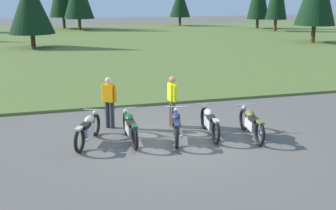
% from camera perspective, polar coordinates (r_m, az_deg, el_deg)
% --- Properties ---
extents(ground_plane, '(140.00, 140.00, 0.00)m').
position_cam_1_polar(ground_plane, '(12.29, 0.75, -4.76)').
color(ground_plane, '#605B54').
extents(grass_moorland, '(80.00, 44.00, 0.10)m').
position_cam_1_polar(grass_moorland, '(37.37, -10.51, 8.47)').
color(grass_moorland, '#5B7033').
rests_on(grass_moorland, ground).
extents(motorcycle_cream, '(1.00, 1.96, 0.88)m').
position_cam_1_polar(motorcycle_cream, '(12.00, -11.07, -3.33)').
color(motorcycle_cream, black).
rests_on(motorcycle_cream, ground).
extents(motorcycle_british_green, '(0.62, 2.10, 0.88)m').
position_cam_1_polar(motorcycle_british_green, '(12.02, -5.30, -3.08)').
color(motorcycle_british_green, black).
rests_on(motorcycle_british_green, ground).
extents(motorcycle_navy, '(0.79, 2.05, 0.88)m').
position_cam_1_polar(motorcycle_navy, '(12.08, 1.16, -2.93)').
color(motorcycle_navy, black).
rests_on(motorcycle_navy, ground).
extents(motorcycle_silver, '(0.62, 2.10, 0.88)m').
position_cam_1_polar(motorcycle_silver, '(12.52, 5.84, -2.34)').
color(motorcycle_silver, black).
rests_on(motorcycle_silver, ground).
extents(motorcycle_olive, '(0.62, 2.10, 0.88)m').
position_cam_1_polar(motorcycle_olive, '(12.59, 11.52, -2.48)').
color(motorcycle_olive, black).
rests_on(motorcycle_olive, ground).
extents(rider_checking_bike, '(0.44, 0.40, 1.67)m').
position_cam_1_polar(rider_checking_bike, '(13.19, -8.17, 0.78)').
color(rider_checking_bike, '#2D2D38').
rests_on(rider_checking_bike, ground).
extents(rider_with_back_turned, '(0.23, 0.55, 1.67)m').
position_cam_1_polar(rider_with_back_turned, '(13.20, 0.58, 0.94)').
color(rider_with_back_turned, '#4C4233').
rests_on(rider_with_back_turned, ground).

